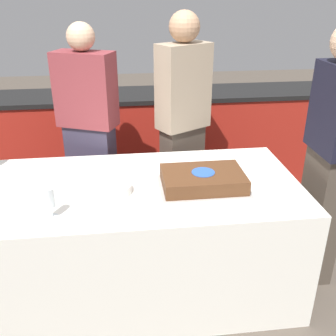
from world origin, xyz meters
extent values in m
plane|color=brown|center=(0.00, 0.00, 0.00)|extent=(14.00, 14.00, 0.00)
cube|color=#A82319|center=(0.00, 1.56, 0.44)|extent=(4.40, 0.55, 0.88)
cube|color=black|center=(0.00, 1.56, 0.90)|extent=(4.40, 0.58, 0.04)
cube|color=white|center=(0.00, 0.00, 0.38)|extent=(1.97, 0.96, 0.76)
cube|color=#B7B2AD|center=(0.40, -0.06, 0.76)|extent=(0.52, 0.36, 0.00)
cube|color=#56331C|center=(0.40, -0.06, 0.81)|extent=(0.48, 0.32, 0.09)
cylinder|color=#2D5BB7|center=(0.40, -0.06, 0.85)|extent=(0.14, 0.14, 0.00)
cylinder|color=white|center=(-0.13, -0.08, 0.79)|extent=(0.21, 0.21, 0.05)
cylinder|color=white|center=(-0.44, -0.31, 0.76)|extent=(0.07, 0.07, 0.00)
cylinder|color=white|center=(-0.44, -0.31, 0.80)|extent=(0.01, 0.01, 0.06)
cylinder|color=white|center=(-0.44, -0.31, 0.88)|extent=(0.05, 0.05, 0.10)
cylinder|color=white|center=(0.46, 0.26, 0.76)|extent=(0.18, 0.18, 0.00)
cube|color=white|center=(0.24, -0.36, 0.77)|extent=(0.18, 0.12, 0.02)
cube|color=#4C4238|center=(0.40, 0.70, 0.43)|extent=(0.36, 0.30, 0.87)
cube|color=tan|center=(0.40, 0.70, 1.17)|extent=(0.43, 0.36, 0.61)
sphere|color=tan|center=(0.40, 0.70, 1.58)|extent=(0.21, 0.21, 0.21)
cube|color=#4C4238|center=(1.20, 0.00, 0.46)|extent=(0.16, 0.31, 0.91)
cube|color=#383347|center=(-0.30, 0.70, 0.45)|extent=(0.39, 0.29, 0.91)
cube|color=brown|center=(-0.30, 0.70, 1.17)|extent=(0.46, 0.35, 0.52)
sphere|color=#D8AD89|center=(-0.30, 0.70, 1.53)|extent=(0.19, 0.19, 0.19)
camera|label=1|loc=(-0.06, -2.08, 1.84)|focal=42.00mm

